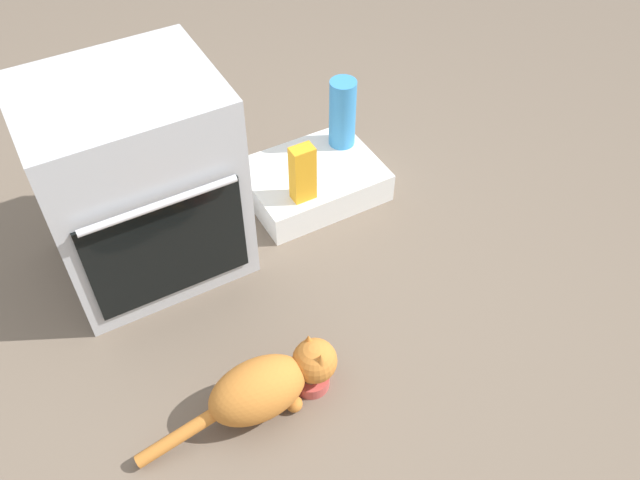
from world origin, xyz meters
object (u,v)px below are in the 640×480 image
object	(u,v)px
juice_carton	(303,173)
water_bottle	(342,113)
oven	(138,182)
pantry_cabinet	(313,181)
food_bowl	(311,379)
cat	(268,385)

from	to	relation	value
juice_carton	water_bottle	xyz separation A→B (m)	(0.30, 0.22, 0.03)
juice_carton	water_bottle	bearing A→B (deg)	35.95
oven	water_bottle	xyz separation A→B (m)	(0.89, 0.11, -0.10)
oven	pantry_cabinet	size ratio (longest dim) A/B	1.40
food_bowl	cat	size ratio (longest dim) A/B	0.18
pantry_cabinet	water_bottle	distance (m)	0.30
cat	water_bottle	xyz separation A→B (m)	(0.79, 0.89, 0.17)
oven	pantry_cabinet	bearing A→B (deg)	2.10
oven	pantry_cabinet	xyz separation A→B (m)	(0.70, 0.03, -0.31)
cat	juice_carton	world-z (taller)	juice_carton
oven	juice_carton	bearing A→B (deg)	-10.24
pantry_cabinet	food_bowl	xyz separation A→B (m)	(-0.45, -0.81, -0.04)
oven	pantry_cabinet	distance (m)	0.76
water_bottle	pantry_cabinet	bearing A→B (deg)	-154.98
cat	juice_carton	xyz separation A→B (m)	(0.48, 0.67, 0.14)
juice_carton	oven	bearing A→B (deg)	169.76
food_bowl	juice_carton	size ratio (longest dim) A/B	0.50
water_bottle	food_bowl	bearing A→B (deg)	-125.49
food_bowl	pantry_cabinet	bearing A→B (deg)	60.94
cat	food_bowl	bearing A→B (deg)	0.00
pantry_cabinet	food_bowl	size ratio (longest dim) A/B	4.49
food_bowl	water_bottle	distance (m)	1.13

